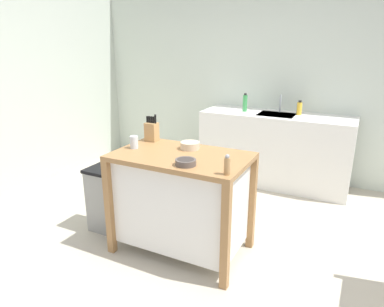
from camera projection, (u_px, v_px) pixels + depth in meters
name	position (u px, v px, depth m)	size (l,w,h in m)	color
ground_plane	(193.00, 253.00, 3.03)	(6.10, 6.10, 0.00)	#BCB29E
wall_back	(270.00, 79.00, 4.55)	(5.10, 0.10, 2.60)	silver
wall_left	(44.00, 80.00, 4.43)	(0.10, 2.86, 2.60)	beige
kitchen_island	(181.00, 198.00, 2.95)	(1.11, 0.68, 0.88)	#9E7042
knife_block	(152.00, 131.00, 3.19)	(0.11, 0.09, 0.25)	tan
bowl_stoneware_deep	(186.00, 162.00, 2.57)	(0.16, 0.16, 0.05)	#564C47
bowl_ceramic_wide	(190.00, 145.00, 2.96)	(0.16, 0.16, 0.06)	beige
drinking_cup	(134.00, 142.00, 2.98)	(0.07, 0.07, 0.11)	silver
pepper_grinder	(227.00, 165.00, 2.38)	(0.04, 0.04, 0.15)	#AD7F4C
trash_bin	(108.00, 199.00, 3.33)	(0.36, 0.28, 0.63)	gray
sink_counter	(274.00, 149.00, 4.42)	(1.85, 0.60, 0.91)	white
sink_faucet	(280.00, 103.00, 4.37)	(0.02, 0.02, 0.22)	#B7BCC1
bottle_hand_soap	(299.00, 108.00, 4.21)	(0.06, 0.06, 0.18)	yellow
bottle_spray_cleaner	(245.00, 103.00, 4.41)	(0.06, 0.06, 0.23)	green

